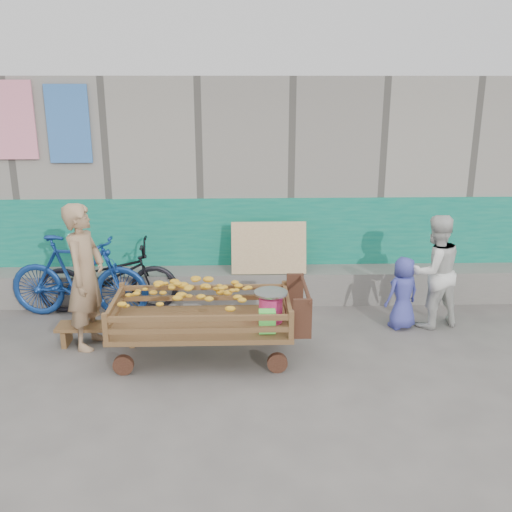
{
  "coord_description": "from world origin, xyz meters",
  "views": [
    {
      "loc": [
        -0.1,
        -5.08,
        2.92
      ],
      "look_at": [
        0.1,
        1.2,
        1.0
      ],
      "focal_mm": 40.0,
      "sensor_mm": 36.0,
      "label": 1
    }
  ],
  "objects_px": {
    "vendor_man": "(86,277)",
    "bicycle_dark": "(108,277)",
    "bench": "(100,330)",
    "bicycle_blue": "(79,277)",
    "banana_cart": "(198,307)",
    "child": "(403,293)",
    "woman": "(434,271)"
  },
  "relations": [
    {
      "from": "vendor_man",
      "to": "bicycle_dark",
      "type": "bearing_deg",
      "value": 10.78
    },
    {
      "from": "bench",
      "to": "bicycle_blue",
      "type": "relative_size",
      "value": 0.53
    },
    {
      "from": "vendor_man",
      "to": "bicycle_dark",
      "type": "distance_m",
      "value": 1.1
    },
    {
      "from": "banana_cart",
      "to": "bicycle_blue",
      "type": "relative_size",
      "value": 1.16
    },
    {
      "from": "child",
      "to": "bicycle_dark",
      "type": "bearing_deg",
      "value": -32.96
    },
    {
      "from": "vendor_man",
      "to": "bicycle_blue",
      "type": "xyz_separation_m",
      "value": [
        -0.33,
        0.84,
        -0.29
      ]
    },
    {
      "from": "bicycle_dark",
      "to": "bicycle_blue",
      "type": "relative_size",
      "value": 1.0
    },
    {
      "from": "bicycle_dark",
      "to": "bicycle_blue",
      "type": "xyz_separation_m",
      "value": [
        -0.33,
        -0.2,
        0.07
      ]
    },
    {
      "from": "banana_cart",
      "to": "woman",
      "type": "distance_m",
      "value": 2.94
    },
    {
      "from": "bench",
      "to": "vendor_man",
      "type": "xyz_separation_m",
      "value": [
        -0.1,
        -0.02,
        0.66
      ]
    },
    {
      "from": "bicycle_blue",
      "to": "vendor_man",
      "type": "bearing_deg",
      "value": -151.16
    },
    {
      "from": "bicycle_blue",
      "to": "bicycle_dark",
      "type": "bearing_deg",
      "value": -50.9
    },
    {
      "from": "bicycle_blue",
      "to": "woman",
      "type": "bearing_deg",
      "value": -87.59
    },
    {
      "from": "woman",
      "to": "bicycle_blue",
      "type": "relative_size",
      "value": 0.78
    },
    {
      "from": "child",
      "to": "bicycle_blue",
      "type": "height_order",
      "value": "bicycle_blue"
    },
    {
      "from": "child",
      "to": "bicycle_blue",
      "type": "distance_m",
      "value": 4.08
    },
    {
      "from": "woman",
      "to": "child",
      "type": "height_order",
      "value": "woman"
    },
    {
      "from": "bicycle_blue",
      "to": "child",
      "type": "bearing_deg",
      "value": -88.95
    },
    {
      "from": "vendor_man",
      "to": "bench",
      "type": "bearing_deg",
      "value": -67.71
    },
    {
      "from": "vendor_man",
      "to": "bicycle_blue",
      "type": "relative_size",
      "value": 0.92
    },
    {
      "from": "bicycle_blue",
      "to": "banana_cart",
      "type": "bearing_deg",
      "value": -119.49
    },
    {
      "from": "bench",
      "to": "bicycle_dark",
      "type": "bearing_deg",
      "value": 95.57
    },
    {
      "from": "woman",
      "to": "child",
      "type": "bearing_deg",
      "value": -7.19
    },
    {
      "from": "bench",
      "to": "bicycle_dark",
      "type": "relative_size",
      "value": 0.53
    },
    {
      "from": "banana_cart",
      "to": "bicycle_blue",
      "type": "bearing_deg",
      "value": 142.89
    },
    {
      "from": "banana_cart",
      "to": "vendor_man",
      "type": "height_order",
      "value": "vendor_man"
    },
    {
      "from": "banana_cart",
      "to": "bicycle_blue",
      "type": "xyz_separation_m",
      "value": [
        -1.6,
        1.21,
        -0.06
      ]
    },
    {
      "from": "bench",
      "to": "child",
      "type": "relative_size",
      "value": 1.06
    },
    {
      "from": "bicycle_dark",
      "to": "bench",
      "type": "bearing_deg",
      "value": -177.54
    },
    {
      "from": "woman",
      "to": "bicycle_blue",
      "type": "distance_m",
      "value": 4.45
    },
    {
      "from": "bench",
      "to": "woman",
      "type": "distance_m",
      "value": 4.06
    },
    {
      "from": "banana_cart",
      "to": "vendor_man",
      "type": "distance_m",
      "value": 1.35
    }
  ]
}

